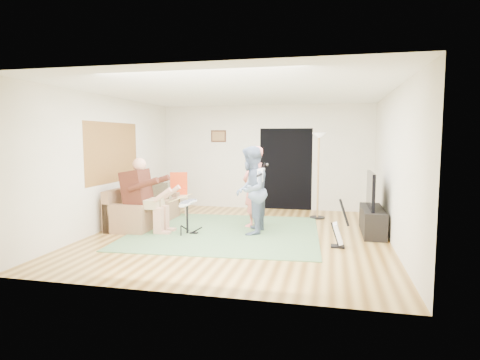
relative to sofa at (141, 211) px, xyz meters
name	(u,v)px	position (x,y,z in m)	size (l,w,h in m)	color
floor	(239,235)	(2.29, -0.51, -0.27)	(6.00, 6.00, 0.00)	brown
walls	(239,165)	(2.29, -0.51, 1.08)	(5.50, 6.00, 2.70)	beige
ceiling	(239,92)	(2.29, -0.51, 2.43)	(6.00, 6.00, 0.00)	white
window_blinds	(113,153)	(-0.45, -0.31, 1.28)	(2.05, 2.05, 0.00)	#9C6930
doorway	(286,169)	(2.84, 2.48, 0.78)	(2.10, 2.10, 0.00)	black
picture_frame	(219,136)	(1.04, 2.48, 1.63)	(0.42, 0.03, 0.32)	#3F2314
area_rug	(225,232)	(1.97, -0.36, -0.26)	(3.61, 3.38, 0.02)	#4C7044
sofa	(141,211)	(0.00, 0.00, 0.00)	(0.83, 2.02, 0.82)	#8C6646
drummer	(146,203)	(0.43, -0.65, 0.30)	(0.95, 0.53, 1.47)	#4B2015
drum_kit	(187,219)	(1.29, -0.65, 0.01)	(0.35, 0.64, 0.65)	black
singer	(254,187)	(2.42, 0.27, 0.57)	(0.61, 0.40, 1.69)	#FC796D
microphone	(263,167)	(2.62, 0.27, 0.99)	(0.06, 0.06, 0.24)	black
guitarist	(251,190)	(2.48, -0.36, 0.58)	(0.83, 0.64, 1.70)	slate
guitar_held	(261,175)	(2.68, -0.36, 0.88)	(0.12, 0.60, 0.26)	white
guitar_spare	(338,233)	(4.13, -0.99, -0.03)	(0.30, 0.27, 0.84)	black
torchiere_lamp	(318,160)	(3.70, 1.47, 1.08)	(0.35, 0.35, 1.97)	black
dining_chair	(179,200)	(0.44, 1.11, 0.09)	(0.55, 0.57, 1.02)	beige
tv_cabinet	(372,221)	(4.79, 0.19, -0.02)	(0.40, 1.40, 0.50)	black
television	(371,190)	(4.74, 0.19, 0.58)	(0.06, 1.12, 0.70)	black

